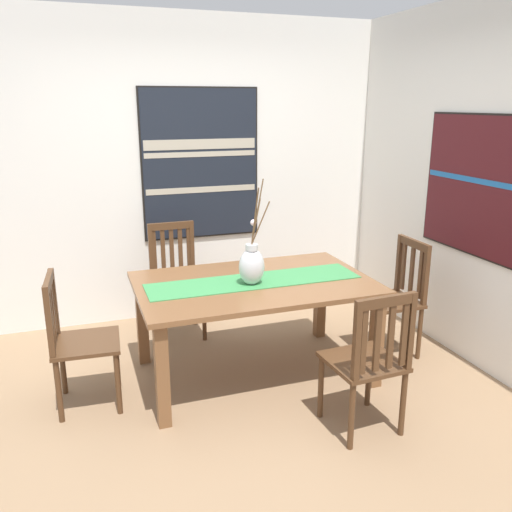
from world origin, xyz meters
name	(u,v)px	position (x,y,z in m)	size (l,w,h in m)	color
ground_plane	(253,408)	(0.00, 0.00, -0.01)	(6.40, 6.40, 0.03)	#8E7051
wall_back	(187,171)	(0.00, 1.86, 1.35)	(6.40, 0.12, 2.70)	silver
wall_side	(501,190)	(1.86, 0.00, 1.35)	(0.12, 6.40, 2.70)	silver
dining_table	(254,294)	(0.16, 0.43, 0.63)	(1.66, 1.06, 0.72)	brown
table_runner	(254,281)	(0.16, 0.43, 0.73)	(1.53, 0.36, 0.01)	#388447
centerpiece_vase	(252,265)	(0.12, 0.37, 0.87)	(0.20, 0.21, 0.75)	silver
chair_0	(369,360)	(0.56, -0.48, 0.48)	(0.44, 0.44, 0.93)	#4C301C
chair_1	(77,339)	(-1.07, 0.40, 0.48)	(0.45, 0.45, 0.91)	#4C301C
chair_2	(395,296)	(1.33, 0.41, 0.47)	(0.42, 0.42, 0.92)	#4C301C
chair_3	(176,278)	(-0.24, 1.36, 0.50)	(0.43, 0.43, 0.96)	#4C301C
painting_on_back_wall	(201,164)	(0.11, 1.79, 1.41)	(1.08, 0.05, 1.35)	black
painting_on_side_wall	(473,185)	(1.79, 0.21, 1.36)	(0.05, 1.01, 1.03)	black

